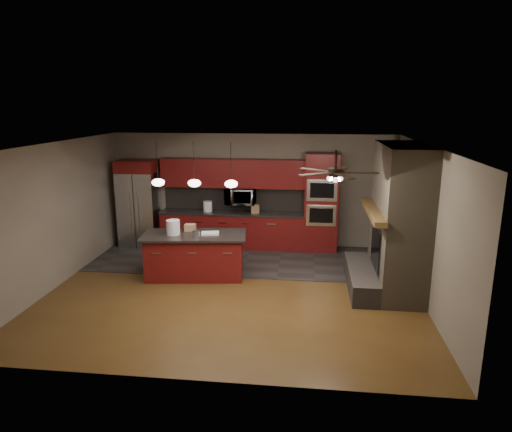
# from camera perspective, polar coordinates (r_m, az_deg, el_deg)

# --- Properties ---
(ground) EXTENTS (7.00, 7.00, 0.00)m
(ground) POSITION_cam_1_polar(r_m,az_deg,el_deg) (8.98, -2.75, -9.19)
(ground) COLOR brown
(ground) RESTS_ON ground
(ceiling) EXTENTS (7.00, 6.00, 0.02)m
(ceiling) POSITION_cam_1_polar(r_m,az_deg,el_deg) (8.29, -2.98, 8.90)
(ceiling) COLOR white
(ceiling) RESTS_ON back_wall
(back_wall) EXTENTS (7.00, 0.02, 2.80)m
(back_wall) POSITION_cam_1_polar(r_m,az_deg,el_deg) (11.43, -0.41, 3.23)
(back_wall) COLOR gray
(back_wall) RESTS_ON ground
(right_wall) EXTENTS (0.02, 6.00, 2.80)m
(right_wall) POSITION_cam_1_polar(r_m,az_deg,el_deg) (8.68, 20.58, -1.14)
(right_wall) COLOR gray
(right_wall) RESTS_ON ground
(left_wall) EXTENTS (0.02, 6.00, 2.80)m
(left_wall) POSITION_cam_1_polar(r_m,az_deg,el_deg) (9.72, -23.67, 0.12)
(left_wall) COLOR gray
(left_wall) RESTS_ON ground
(slate_tile_patch) EXTENTS (7.00, 2.40, 0.01)m
(slate_tile_patch) POSITION_cam_1_polar(r_m,az_deg,el_deg) (10.64, -1.19, -5.38)
(slate_tile_patch) COLOR #2F2D2B
(slate_tile_patch) RESTS_ON ground
(fireplace_column) EXTENTS (1.30, 2.10, 2.80)m
(fireplace_column) POSITION_cam_1_polar(r_m,az_deg,el_deg) (8.99, 17.07, -1.05)
(fireplace_column) COLOR #6C5F4D
(fireplace_column) RESTS_ON ground
(back_cabinetry) EXTENTS (3.59, 0.64, 2.20)m
(back_cabinetry) POSITION_cam_1_polar(r_m,az_deg,el_deg) (11.35, -2.95, 0.53)
(back_cabinetry) COLOR maroon
(back_cabinetry) RESTS_ON ground
(oven_tower) EXTENTS (0.80, 0.63, 2.38)m
(oven_tower) POSITION_cam_1_polar(r_m,az_deg,el_deg) (11.09, 8.15, 1.66)
(oven_tower) COLOR maroon
(oven_tower) RESTS_ON ground
(microwave) EXTENTS (0.73, 0.41, 0.50)m
(microwave) POSITION_cam_1_polar(r_m,az_deg,el_deg) (11.24, -1.96, 2.52)
(microwave) COLOR silver
(microwave) RESTS_ON back_cabinetry
(refrigerator) EXTENTS (0.93, 0.75, 2.17)m
(refrigerator) POSITION_cam_1_polar(r_m,az_deg,el_deg) (11.81, -14.41, 1.57)
(refrigerator) COLOR silver
(refrigerator) RESTS_ON ground
(kitchen_island) EXTENTS (2.21, 1.20, 0.92)m
(kitchen_island) POSITION_cam_1_polar(r_m,az_deg,el_deg) (9.54, -7.65, -4.89)
(kitchen_island) COLOR maroon
(kitchen_island) RESTS_ON ground
(white_bucket) EXTENTS (0.28, 0.28, 0.30)m
(white_bucket) POSITION_cam_1_polar(r_m,az_deg,el_deg) (9.42, -10.32, -1.40)
(white_bucket) COLOR white
(white_bucket) RESTS_ON kitchen_island
(paint_can) EXTENTS (0.20, 0.20, 0.11)m
(paint_can) POSITION_cam_1_polar(r_m,az_deg,el_deg) (9.24, -7.53, -2.21)
(paint_can) COLOR #AAAAAE
(paint_can) RESTS_ON kitchen_island
(paint_tray) EXTENTS (0.39, 0.31, 0.04)m
(paint_tray) POSITION_cam_1_polar(r_m,az_deg,el_deg) (9.37, -5.75, -2.16)
(paint_tray) COLOR silver
(paint_tray) RESTS_ON kitchen_island
(cardboard_box) EXTENTS (0.23, 0.17, 0.14)m
(cardboard_box) POSITION_cam_1_polar(r_m,az_deg,el_deg) (9.65, -8.22, -1.43)
(cardboard_box) COLOR #A17A53
(cardboard_box) RESTS_ON kitchen_island
(counter_bucket) EXTENTS (0.24, 0.24, 0.25)m
(counter_bucket) POSITION_cam_1_polar(r_m,az_deg,el_deg) (11.39, -6.05, 1.20)
(counter_bucket) COLOR white
(counter_bucket) RESTS_ON back_cabinetry
(counter_box) EXTENTS (0.22, 0.19, 0.21)m
(counter_box) POSITION_cam_1_polar(r_m,az_deg,el_deg) (11.15, -0.13, 0.90)
(counter_box) COLOR #916D4B
(counter_box) RESTS_ON back_cabinetry
(pendant_left) EXTENTS (0.26, 0.26, 0.92)m
(pendant_left) POSITION_cam_1_polar(r_m,az_deg,el_deg) (9.47, -12.13, 4.15)
(pendant_left) COLOR black
(pendant_left) RESTS_ON ceiling
(pendant_center) EXTENTS (0.26, 0.26, 0.92)m
(pendant_center) POSITION_cam_1_polar(r_m,az_deg,el_deg) (9.26, -7.71, 4.12)
(pendant_center) COLOR black
(pendant_center) RESTS_ON ceiling
(pendant_right) EXTENTS (0.26, 0.26, 0.92)m
(pendant_right) POSITION_cam_1_polar(r_m,az_deg,el_deg) (9.11, -3.12, 4.06)
(pendant_right) COLOR black
(pendant_right) RESTS_ON ceiling
(ceiling_fan) EXTENTS (1.27, 1.33, 0.41)m
(ceiling_fan) POSITION_cam_1_polar(r_m,az_deg,el_deg) (7.43, 9.89, 5.47)
(ceiling_fan) COLOR black
(ceiling_fan) RESTS_ON ceiling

